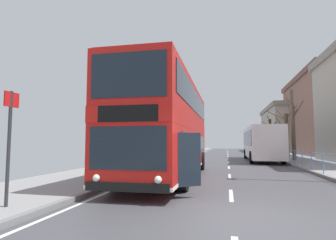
{
  "coord_description": "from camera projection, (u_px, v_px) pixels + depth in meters",
  "views": [
    {
      "loc": [
        -0.1,
        -6.18,
        1.62
      ],
      "look_at": [
        -2.33,
        4.09,
        2.5
      ],
      "focal_mm": 29.0,
      "sensor_mm": 36.0,
      "label": 1
    }
  ],
  "objects": [
    {
      "name": "ground",
      "position": [
        200.0,
        214.0,
        6.02
      ],
      "size": [
        15.8,
        140.0,
        0.2
      ],
      "color": "#47474C"
    },
    {
      "name": "double_decker_bus_main",
      "position": [
        170.0,
        128.0,
        12.88
      ],
      "size": [
        3.25,
        11.59,
        4.39
      ],
      "color": "red",
      "rests_on": "ground"
    },
    {
      "name": "background_bus_far_lane",
      "position": [
        261.0,
        143.0,
        24.45
      ],
      "size": [
        2.61,
        10.94,
        2.95
      ],
      "color": "white",
      "rests_on": "ground"
    },
    {
      "name": "pedestrian_railing_far_kerb",
      "position": [
        323.0,
        160.0,
        13.15
      ],
      "size": [
        0.05,
        22.54,
        0.99
      ],
      "color": "#598CC6",
      "rests_on": "ground"
    },
    {
      "name": "bus_stop_sign_near",
      "position": [
        9.0,
        135.0,
        6.43
      ],
      "size": [
        0.08,
        0.44,
        2.72
      ],
      "color": "#2D2D33",
      "rests_on": "ground"
    },
    {
      "name": "bare_tree_far_00",
      "position": [
        271.0,
        135.0,
        39.7
      ],
      "size": [
        2.4,
        2.79,
        5.45
      ],
      "color": "#423328",
      "rests_on": "ground"
    },
    {
      "name": "bare_tree_far_01",
      "position": [
        286.0,
        134.0,
        28.4
      ],
      "size": [
        2.74,
        2.03,
        5.31
      ],
      "color": "#4C3D2D",
      "rests_on": "ground"
    },
    {
      "name": "bare_tree_far_02",
      "position": [
        293.0,
        123.0,
        23.24
      ],
      "size": [
        1.82,
        2.14,
        6.06
      ],
      "color": "brown",
      "rests_on": "ground"
    },
    {
      "name": "background_building_01",
      "position": [
        304.0,
        129.0,
        50.0
      ],
      "size": [
        13.4,
        18.23,
        8.28
      ],
      "color": "#B2A899",
      "rests_on": "ground"
    }
  ]
}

